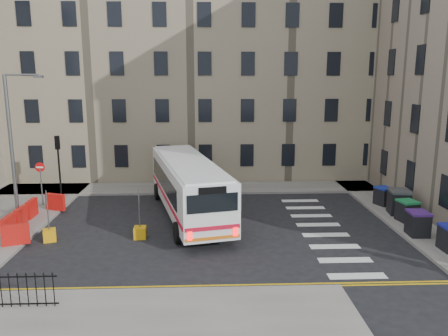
{
  "coord_description": "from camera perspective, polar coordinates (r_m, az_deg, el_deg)",
  "views": [
    {
      "loc": [
        -2.13,
        -22.42,
        7.99
      ],
      "look_at": [
        -1.17,
        1.65,
        3.0
      ],
      "focal_mm": 35.0,
      "sensor_mm": 36.0,
      "label": 1
    }
  ],
  "objects": [
    {
      "name": "roadworks_barriers",
      "position": [
        25.95,
        -24.27,
        -5.79
      ],
      "size": [
        1.66,
        6.26,
        1.0
      ],
      "color": "red",
      "rests_on": "pavement_west"
    },
    {
      "name": "bollard_chevron",
      "position": [
        22.74,
        -10.91,
        -8.28
      ],
      "size": [
        0.62,
        0.62,
        0.6
      ],
      "primitive_type": "cube",
      "rotation": [
        0.0,
        0.0,
        0.04
      ],
      "color": "#D1910C",
      "rests_on": "ground"
    },
    {
      "name": "bus",
      "position": [
        25.56,
        -4.72,
        -2.18
      ],
      "size": [
        5.36,
        12.21,
        3.24
      ],
      "rotation": [
        0.0,
        0.0,
        0.23
      ],
      "color": "white",
      "rests_on": "ground"
    },
    {
      "name": "pavement_north",
      "position": [
        32.24,
        -9.11,
        -2.65
      ],
      "size": [
        36.0,
        3.2,
        0.15
      ],
      "primitive_type": "cube",
      "color": "slate",
      "rests_on": "ground"
    },
    {
      "name": "traffic_light_nw",
      "position": [
        30.98,
        -20.82,
        1.42
      ],
      "size": [
        0.28,
        0.22,
        4.1
      ],
      "color": "black",
      "rests_on": "pavement_west"
    },
    {
      "name": "pavement_east",
      "position": [
        29.74,
        19.86,
        -4.45
      ],
      "size": [
        2.4,
        26.0,
        0.15
      ],
      "primitive_type": "cube",
      "color": "slate",
      "rests_on": "ground"
    },
    {
      "name": "no_entry_north",
      "position": [
        29.45,
        -22.84,
        -0.81
      ],
      "size": [
        0.6,
        0.08,
        3.0
      ],
      "color": "#595B5E",
      "rests_on": "pavement_west"
    },
    {
      "name": "ground",
      "position": [
        23.89,
        3.0,
        -7.85
      ],
      "size": [
        120.0,
        120.0,
        0.0
      ],
      "primitive_type": "plane",
      "color": "black",
      "rests_on": "ground"
    },
    {
      "name": "bollard_yellow",
      "position": [
        23.64,
        -21.81,
        -8.15
      ],
      "size": [
        0.76,
        0.76,
        0.6
      ],
      "primitive_type": "cube",
      "rotation": [
        0.0,
        0.0,
        0.33
      ],
      "color": "orange",
      "rests_on": "ground"
    },
    {
      "name": "wheelie_bin_c",
      "position": [
        26.38,
        22.81,
        -5.17
      ],
      "size": [
        1.12,
        1.23,
        1.19
      ],
      "rotation": [
        0.0,
        0.0,
        0.19
      ],
      "color": "black",
      "rests_on": "pavement_east"
    },
    {
      "name": "wheelie_bin_b",
      "position": [
        24.31,
        24.0,
        -6.61
      ],
      "size": [
        1.03,
        1.17,
        1.24
      ],
      "rotation": [
        0.0,
        0.0,
        -0.05
      ],
      "color": "black",
      "rests_on": "pavement_east"
    },
    {
      "name": "wheelie_bin_d",
      "position": [
        27.58,
        21.85,
        -4.11
      ],
      "size": [
        1.32,
        1.46,
        1.43
      ],
      "rotation": [
        0.0,
        0.0,
        -0.16
      ],
      "color": "black",
      "rests_on": "pavement_east"
    },
    {
      "name": "wheelie_bin_e",
      "position": [
        29.21,
        20.14,
        -3.44
      ],
      "size": [
        1.19,
        1.27,
        1.13
      ],
      "rotation": [
        0.0,
        0.0,
        0.37
      ],
      "color": "black",
      "rests_on": "pavement_east"
    },
    {
      "name": "streetlamp",
      "position": [
        26.98,
        -26.04,
        2.73
      ],
      "size": [
        0.5,
        0.22,
        8.14
      ],
      "color": "#595B5E",
      "rests_on": "pavement_west"
    },
    {
      "name": "terrace_north",
      "position": [
        38.23,
        -9.82,
        12.48
      ],
      "size": [
        38.3,
        10.8,
        17.2
      ],
      "color": "gray",
      "rests_on": "ground"
    }
  ]
}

